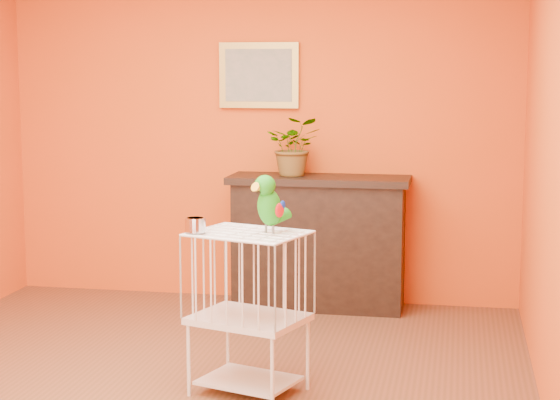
# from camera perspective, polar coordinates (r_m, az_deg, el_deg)

# --- Properties ---
(ground) EXTENTS (4.50, 4.50, 0.00)m
(ground) POSITION_cam_1_polar(r_m,az_deg,el_deg) (5.39, -6.33, -11.53)
(ground) COLOR brown
(ground) RESTS_ON ground
(room_shell) EXTENTS (4.50, 4.50, 4.50)m
(room_shell) POSITION_cam_1_polar(r_m,az_deg,el_deg) (5.09, -6.61, 5.53)
(room_shell) COLOR #D74B14
(room_shell) RESTS_ON ground
(console_cabinet) EXTENTS (1.35, 0.49, 1.00)m
(console_cabinet) POSITION_cam_1_polar(r_m,az_deg,el_deg) (7.06, 2.37, -2.58)
(console_cabinet) COLOR black
(console_cabinet) RESTS_ON ground
(potted_plant) EXTENTS (0.46, 0.49, 0.35)m
(potted_plant) POSITION_cam_1_polar(r_m,az_deg,el_deg) (7.04, 0.92, 2.91)
(potted_plant) COLOR #26722D
(potted_plant) RESTS_ON console_cabinet
(framed_picture) EXTENTS (0.62, 0.04, 0.50)m
(framed_picture) POSITION_cam_1_polar(r_m,az_deg,el_deg) (7.23, -1.30, 7.61)
(framed_picture) COLOR #B59840
(framed_picture) RESTS_ON room_shell
(birdcage) EXTENTS (0.70, 0.61, 0.91)m
(birdcage) POSITION_cam_1_polar(r_m,az_deg,el_deg) (5.21, -1.93, -6.75)
(birdcage) COLOR silver
(birdcage) RESTS_ON ground
(feed_cup) EXTENTS (0.11, 0.11, 0.08)m
(feed_cup) POSITION_cam_1_polar(r_m,az_deg,el_deg) (5.11, -5.19, -1.52)
(feed_cup) COLOR silver
(feed_cup) RESTS_ON birdcage
(parrot) EXTENTS (0.21, 0.28, 0.32)m
(parrot) POSITION_cam_1_polar(r_m,az_deg,el_deg) (5.07, -0.66, -0.20)
(parrot) COLOR #59544C
(parrot) RESTS_ON birdcage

